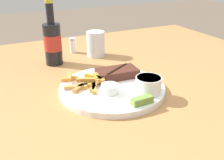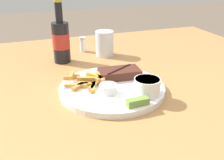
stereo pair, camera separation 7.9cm
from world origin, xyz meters
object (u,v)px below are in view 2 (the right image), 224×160
at_px(coleslaw_cup, 147,86).
at_px(beer_bottle, 61,40).
at_px(dinner_plate, 112,89).
at_px(pickle_spear, 138,102).
at_px(fork_utensil, 84,87).
at_px(steak_portion, 119,73).
at_px(salt_shaker, 83,44).
at_px(dipping_sauce_cup, 108,88).
at_px(drinking_glass, 105,43).

bearing_deg(coleslaw_cup, beer_bottle, 113.75).
xyz_separation_m(dinner_plate, pickle_spear, (0.02, -0.13, 0.02)).
xyz_separation_m(coleslaw_cup, fork_utensil, (-0.16, 0.10, -0.03)).
distance_m(steak_portion, salt_shaker, 0.36).
bearing_deg(dipping_sauce_cup, drinking_glass, 73.52).
bearing_deg(pickle_spear, dinner_plate, 100.35).
relative_size(pickle_spear, drinking_glass, 0.59).
distance_m(coleslaw_cup, drinking_glass, 0.41).
xyz_separation_m(dinner_plate, steak_portion, (0.04, 0.06, 0.02)).
xyz_separation_m(dinner_plate, beer_bottle, (-0.10, 0.31, 0.08)).
height_order(steak_portion, fork_utensil, steak_portion).
xyz_separation_m(pickle_spear, beer_bottle, (-0.12, 0.44, 0.06)).
height_order(pickle_spear, salt_shaker, salt_shaker).
relative_size(fork_utensil, beer_bottle, 0.53).
distance_m(dipping_sauce_cup, fork_utensil, 0.08).
height_order(dipping_sauce_cup, drinking_glass, drinking_glass).
height_order(coleslaw_cup, drinking_glass, drinking_glass).
bearing_deg(drinking_glass, coleslaw_cup, -91.14).
bearing_deg(dinner_plate, dipping_sauce_cup, -123.74).
relative_size(steak_portion, dipping_sauce_cup, 2.71).
bearing_deg(pickle_spear, dipping_sauce_cup, 117.65).
distance_m(coleslaw_cup, dipping_sauce_cup, 0.11).
relative_size(dipping_sauce_cup, pickle_spear, 0.82).
height_order(steak_portion, drinking_glass, drinking_glass).
distance_m(beer_bottle, salt_shaker, 0.16).
bearing_deg(dipping_sauce_cup, pickle_spear, -62.35).
relative_size(dinner_plate, coleslaw_cup, 4.26).
distance_m(dinner_plate, fork_utensil, 0.09).
bearing_deg(pickle_spear, beer_bottle, 105.46).
height_order(drinking_glass, salt_shaker, drinking_glass).
bearing_deg(steak_portion, drinking_glass, 81.99).
xyz_separation_m(steak_portion, coleslaw_cup, (0.03, -0.14, 0.01)).
relative_size(dinner_plate, fork_utensil, 2.41).
relative_size(steak_portion, beer_bottle, 0.55).
distance_m(dipping_sauce_cup, salt_shaker, 0.45).
height_order(dinner_plate, drinking_glass, drinking_glass).
bearing_deg(fork_utensil, drinking_glass, 75.15).
xyz_separation_m(dinner_plate, drinking_glass, (0.08, 0.33, 0.04)).
bearing_deg(beer_bottle, coleslaw_cup, -66.25).
distance_m(steak_portion, fork_utensil, 0.13).
distance_m(coleslaw_cup, salt_shaker, 0.50).
relative_size(pickle_spear, beer_bottle, 0.25).
relative_size(beer_bottle, drinking_glass, 2.42).
bearing_deg(coleslaw_cup, salt_shaker, 97.56).
bearing_deg(dinner_plate, pickle_spear, -79.65).
relative_size(coleslaw_cup, beer_bottle, 0.30).
height_order(coleslaw_cup, salt_shaker, same).
bearing_deg(dipping_sauce_cup, fork_utensil, 134.83).
xyz_separation_m(coleslaw_cup, drinking_glass, (0.01, 0.41, 0.01)).
height_order(steak_portion, beer_bottle, beer_bottle).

